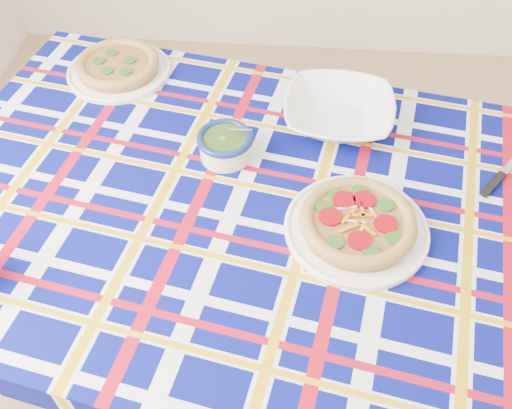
# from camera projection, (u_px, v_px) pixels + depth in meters

# --- Properties ---
(dining_table) EXTENTS (1.83, 1.34, 0.78)m
(dining_table) POSITION_uv_depth(u_px,v_px,m) (272.00, 231.00, 1.36)
(dining_table) COLOR brown
(dining_table) RESTS_ON floor
(tablecloth) EXTENTS (1.87, 1.38, 0.11)m
(tablecloth) POSITION_uv_depth(u_px,v_px,m) (273.00, 224.00, 1.34)
(tablecloth) COLOR #050B64
(tablecloth) RESTS_ON dining_table
(main_focaccia_plate) EXTENTS (0.40, 0.40, 0.06)m
(main_focaccia_plate) POSITION_uv_depth(u_px,v_px,m) (358.00, 222.00, 1.23)
(main_focaccia_plate) COLOR brown
(main_focaccia_plate) RESTS_ON tablecloth
(pesto_bowl) EXTENTS (0.16, 0.16, 0.08)m
(pesto_bowl) POSITION_uv_depth(u_px,v_px,m) (225.00, 144.00, 1.38)
(pesto_bowl) COLOR #1D390F
(pesto_bowl) RESTS_ON tablecloth
(serving_bowl) EXTENTS (0.30, 0.30, 0.07)m
(serving_bowl) POSITION_uv_depth(u_px,v_px,m) (338.00, 112.00, 1.47)
(serving_bowl) COLOR white
(serving_bowl) RESTS_ON tablecloth
(second_focaccia_plate) EXTENTS (0.39, 0.39, 0.05)m
(second_focaccia_plate) POSITION_uv_depth(u_px,v_px,m) (118.00, 65.00, 1.62)
(second_focaccia_plate) COLOR brown
(second_focaccia_plate) RESTS_ON tablecloth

